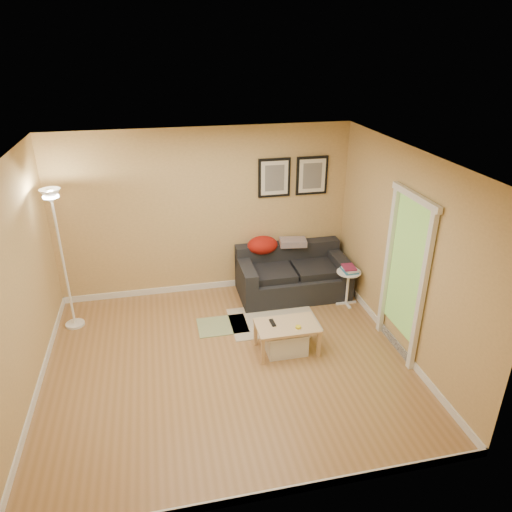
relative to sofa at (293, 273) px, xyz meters
name	(u,v)px	position (x,y,z in m)	size (l,w,h in m)	color
floor	(228,363)	(-1.29, -1.53, -0.38)	(4.50, 4.50, 0.00)	#A27445
ceiling	(222,159)	(-1.29, -1.53, 2.23)	(4.50, 4.50, 0.00)	white
wall_back	(205,213)	(-1.29, 0.47, 0.92)	(4.50, 4.50, 0.00)	tan
wall_front	(265,385)	(-1.29, -3.53, 0.92)	(4.50, 4.50, 0.00)	tan
wall_left	(15,292)	(-3.54, -1.53, 0.92)	(4.00, 4.00, 0.00)	tan
wall_right	(404,254)	(0.96, -1.53, 0.92)	(4.00, 4.00, 0.00)	tan
baseboard_back	(208,286)	(-1.29, 0.46, -0.33)	(4.50, 0.02, 0.10)	white
baseboard_front	(264,495)	(-1.29, -3.52, -0.33)	(4.50, 0.02, 0.10)	white
baseboard_left	(39,385)	(-3.53, -1.53, -0.33)	(0.02, 4.00, 0.10)	white
baseboard_right	(391,337)	(0.95, -1.53, -0.33)	(0.02, 4.00, 0.10)	white
sofa	(293,273)	(0.00, 0.00, 0.00)	(1.70, 0.90, 0.75)	black
red_throw	(263,245)	(-0.43, 0.28, 0.40)	(0.48, 0.36, 0.28)	#A81E0F
plaid_throw	(293,242)	(0.06, 0.27, 0.41)	(0.42, 0.26, 0.10)	tan
framed_print_left	(274,178)	(-0.21, 0.45, 1.43)	(0.50, 0.04, 0.60)	black
framed_print_right	(312,175)	(0.39, 0.45, 1.43)	(0.50, 0.04, 0.60)	black
area_rug	(273,320)	(-0.49, -0.70, -0.37)	(1.25, 0.85, 0.01)	beige
green_runner	(222,325)	(-1.24, -0.69, -0.37)	(0.70, 0.50, 0.01)	#668C4C
coffee_table	(287,338)	(-0.50, -1.44, -0.18)	(0.80, 0.49, 0.40)	tan
remote_control	(273,323)	(-0.68, -1.37, 0.03)	(0.05, 0.16, 0.02)	black
tape_roll	(298,327)	(-0.39, -1.54, 0.04)	(0.07, 0.07, 0.03)	yellow
storage_bin	(286,341)	(-0.52, -1.45, -0.21)	(0.53, 0.39, 0.33)	white
side_table	(347,288)	(0.73, -0.48, -0.10)	(0.36, 0.36, 0.56)	white
book_stack	(349,269)	(0.73, -0.47, 0.22)	(0.20, 0.26, 0.08)	teal
floor_lamp	(64,265)	(-3.29, -0.21, 0.58)	(0.26, 0.26, 2.03)	white
doorway	(403,279)	(0.91, -1.68, 0.65)	(0.12, 1.01, 2.13)	white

